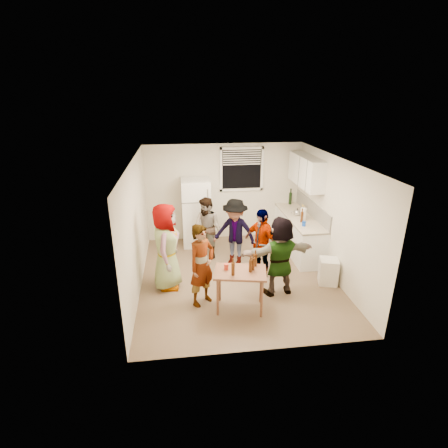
{
  "coord_description": "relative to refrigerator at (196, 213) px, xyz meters",
  "views": [
    {
      "loc": [
        -1.12,
        -6.44,
        3.71
      ],
      "look_at": [
        -0.26,
        0.21,
        1.15
      ],
      "focal_mm": 28.0,
      "sensor_mm": 36.0,
      "label": 1
    }
  ],
  "objects": [
    {
      "name": "refrigerator",
      "position": [
        0.0,
        0.0,
        0.0
      ],
      "size": [
        0.7,
        0.7,
        1.7
      ],
      "primitive_type": "cube",
      "color": "white",
      "rests_on": "ground"
    },
    {
      "name": "picture_frame",
      "position": [
        2.67,
        -0.35,
        0.12
      ],
      "size": [
        0.02,
        0.17,
        0.15
      ],
      "primitive_type": "cube",
      "color": "#DCB650",
      "rests_on": "countertop"
    },
    {
      "name": "guest_stripe",
      "position": [
        -0.05,
        -2.72,
        -0.85
      ],
      "size": [
        1.44,
        1.55,
        0.37
      ],
      "primitive_type": "imported",
      "rotation": [
        0.0,
        0.0,
        0.7
      ],
      "color": "#141933",
      "rests_on": "ground"
    },
    {
      "name": "wine_bottle",
      "position": [
        2.5,
        0.23,
        0.05
      ],
      "size": [
        0.08,
        0.08,
        0.31
      ],
      "primitive_type": "cylinder",
      "color": "black",
      "rests_on": "countertop"
    },
    {
      "name": "trash_bin",
      "position": [
        2.55,
        -2.33,
        -0.6
      ],
      "size": [
        0.45,
        0.45,
        0.53
      ],
      "primitive_type": "cube",
      "rotation": [
        0.0,
        0.0,
        -0.28
      ],
      "color": "silver",
      "rests_on": "ground"
    },
    {
      "name": "beer_bottle_counter",
      "position": [
        2.35,
        -1.12,
        0.05
      ],
      "size": [
        0.06,
        0.06,
        0.24
      ],
      "primitive_type": "cylinder",
      "color": "#47230C",
      "rests_on": "countertop"
    },
    {
      "name": "upper_cabinets",
      "position": [
        2.58,
        -0.53,
        1.1
      ],
      "size": [
        0.34,
        1.6,
        0.7
      ],
      "primitive_type": "cube",
      "color": "white",
      "rests_on": "room"
    },
    {
      "name": "serving_table",
      "position": [
        0.61,
        -3.0,
        -0.85
      ],
      "size": [
        1.0,
        0.77,
        0.76
      ],
      "primitive_type": null,
      "rotation": [
        0.0,
        0.0,
        -0.2
      ],
      "color": "brown",
      "rests_on": "ground"
    },
    {
      "name": "paper_towel",
      "position": [
        2.43,
        -0.99,
        0.05
      ],
      "size": [
        0.13,
        0.13,
        0.29
      ],
      "primitive_type": "cylinder",
      "color": "white",
      "rests_on": "countertop"
    },
    {
      "name": "kettle",
      "position": [
        2.4,
        -0.65,
        0.05
      ],
      "size": [
        0.26,
        0.23,
        0.18
      ],
      "primitive_type": null,
      "rotation": [
        0.0,
        0.0,
        -0.23
      ],
      "color": "silver",
      "rests_on": "countertop"
    },
    {
      "name": "backsplash",
      "position": [
        2.74,
        -0.73,
        0.23
      ],
      "size": [
        0.03,
        2.2,
        0.36
      ],
      "primitive_type": "cube",
      "color": "#B7B2A8",
      "rests_on": "countertop"
    },
    {
      "name": "blue_cup",
      "position": [
        2.32,
        -1.37,
        0.05
      ],
      "size": [
        0.08,
        0.08,
        0.11
      ],
      "primitive_type": "cylinder",
      "color": "#103FB5",
      "rests_on": "countertop"
    },
    {
      "name": "guest_grey",
      "position": [
        -0.7,
        -2.04,
        -0.85
      ],
      "size": [
        1.85,
        1.08,
        0.56
      ],
      "primitive_type": "imported",
      "rotation": [
        0.0,
        0.0,
        1.44
      ],
      "color": "gray",
      "rests_on": "ground"
    },
    {
      "name": "window",
      "position": [
        1.2,
        0.33,
        1.0
      ],
      "size": [
        1.12,
        0.1,
        1.06
      ],
      "primitive_type": null,
      "color": "white",
      "rests_on": "room"
    },
    {
      "name": "room",
      "position": [
        0.75,
        -1.88,
        -0.85
      ],
      "size": [
        4.0,
        4.5,
        2.5
      ],
      "primitive_type": null,
      "color": "beige",
      "rests_on": "ground"
    },
    {
      "name": "guest_black",
      "position": [
        1.24,
        -1.86,
        -0.85
      ],
      "size": [
        1.75,
        1.58,
        0.37
      ],
      "primitive_type": "imported",
      "rotation": [
        0.0,
        0.0,
        -0.97
      ],
      "color": "black",
      "rests_on": "ground"
    },
    {
      "name": "beer_bottle_table",
      "position": [
        0.83,
        -2.97,
        -0.09
      ],
      "size": [
        0.06,
        0.06,
        0.23
      ],
      "primitive_type": "cylinder",
      "color": "#47230C",
      "rests_on": "serving_table"
    },
    {
      "name": "counter_lower",
      "position": [
        2.45,
        -0.73,
        -0.42
      ],
      "size": [
        0.6,
        2.2,
        0.86
      ],
      "primitive_type": "cube",
      "color": "white",
      "rests_on": "ground"
    },
    {
      "name": "red_cup",
      "position": [
        0.37,
        -2.9,
        -0.09
      ],
      "size": [
        0.08,
        0.08,
        0.11
      ],
      "primitive_type": "cylinder",
      "color": "#B4321F",
      "rests_on": "serving_table"
    },
    {
      "name": "guest_back_right",
      "position": [
        0.79,
        -1.24,
        -0.85
      ],
      "size": [
        1.61,
        1.83,
        0.57
      ],
      "primitive_type": "imported",
      "rotation": [
        0.0,
        0.0,
        -0.5
      ],
      "color": "#404046",
      "rests_on": "ground"
    },
    {
      "name": "guest_back_left",
      "position": [
        0.21,
        -0.8,
        -0.85
      ],
      "size": [
        1.46,
        1.58,
        0.55
      ],
      "primitive_type": "imported",
      "rotation": [
        0.0,
        0.0,
        -0.67
      ],
      "color": "brown",
      "rests_on": "ground"
    },
    {
      "name": "guest_orange",
      "position": [
        1.44,
        -2.55,
        -0.85
      ],
      "size": [
        1.67,
        1.77,
        0.46
      ],
      "primitive_type": "imported",
      "rotation": [
        0.0,
        0.0,
        3.29
      ],
      "color": "#CC7343",
      "rests_on": "ground"
    },
    {
      "name": "countertop",
      "position": [
        2.45,
        -0.73,
        0.03
      ],
      "size": [
        0.64,
        2.22,
        0.04
      ],
      "primitive_type": "cube",
      "color": "beige",
      "rests_on": "counter_lower"
    }
  ]
}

